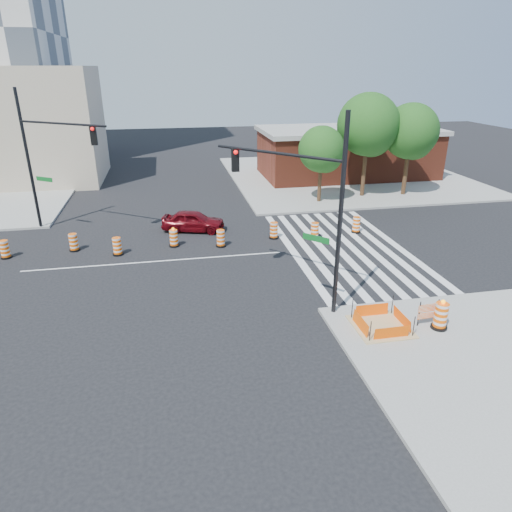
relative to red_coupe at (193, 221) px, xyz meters
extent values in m
plane|color=black|center=(-2.37, -4.71, -0.68)|extent=(120.00, 120.00, 0.00)
cube|color=gray|center=(15.63, 13.29, -0.61)|extent=(22.00, 22.00, 0.15)
cube|color=silver|center=(5.43, -4.71, -0.68)|extent=(0.45, 13.50, 0.01)
cube|color=silver|center=(6.33, -4.71, -0.68)|extent=(0.45, 13.50, 0.01)
cube|color=silver|center=(7.23, -4.71, -0.68)|extent=(0.45, 13.50, 0.01)
cube|color=silver|center=(8.13, -4.71, -0.68)|extent=(0.45, 13.50, 0.01)
cube|color=silver|center=(9.03, -4.71, -0.68)|extent=(0.45, 13.50, 0.01)
cube|color=silver|center=(9.93, -4.71, -0.68)|extent=(0.45, 13.50, 0.01)
cube|color=silver|center=(10.83, -4.71, -0.68)|extent=(0.45, 13.50, 0.01)
cube|color=silver|center=(11.73, -4.71, -0.68)|extent=(0.45, 13.50, 0.01)
cube|color=silver|center=(-2.37, -4.71, -0.68)|extent=(14.00, 0.12, 0.01)
cube|color=tan|center=(6.63, -13.71, -0.51)|extent=(2.20, 2.20, 0.05)
cube|color=#FF5605|center=(6.63, -14.61, -0.26)|extent=(1.44, 0.02, 0.55)
cube|color=#FF5605|center=(6.63, -12.81, -0.26)|extent=(1.44, 0.02, 0.55)
cube|color=#FF5605|center=(5.73, -13.71, -0.26)|extent=(0.02, 1.44, 0.55)
cube|color=#FF5605|center=(7.53, -13.71, -0.26)|extent=(0.02, 1.44, 0.55)
cylinder|color=black|center=(5.73, -14.61, -0.08)|extent=(0.04, 0.04, 0.90)
cylinder|color=black|center=(7.53, -14.61, -0.08)|extent=(0.04, 0.04, 0.90)
cylinder|color=black|center=(5.73, -12.81, -0.08)|extent=(0.04, 0.04, 0.90)
cylinder|color=black|center=(7.53, -12.81, -0.08)|extent=(0.04, 0.04, 0.90)
cube|color=maroon|center=(15.63, 13.29, 1.42)|extent=(16.00, 8.00, 4.20)
cube|color=gray|center=(15.63, 13.29, 3.72)|extent=(16.50, 8.50, 0.40)
cube|color=#BEAC91|center=(-14.37, 17.29, 4.32)|extent=(14.00, 10.00, 10.00)
imported|color=#5A070E|center=(0.00, 0.00, 0.00)|extent=(4.29, 2.66, 1.36)
cylinder|color=black|center=(5.20, -12.10, 3.63)|extent=(0.19, 0.19, 8.32)
cylinder|color=black|center=(3.08, -9.80, 5.92)|extent=(4.31, 4.68, 0.12)
cube|color=black|center=(1.61, -8.19, 5.40)|extent=(0.33, 0.29, 1.04)
sphere|color=#FF0C0C|center=(1.61, -8.37, 5.76)|extent=(0.19, 0.19, 0.19)
cube|color=#0C591E|center=(4.49, -11.33, 2.59)|extent=(0.88, 0.95, 0.26)
cylinder|color=black|center=(-9.91, 2.45, 3.80)|extent=(0.20, 0.20, 8.67)
cylinder|color=black|center=(-7.24, 0.60, 6.19)|extent=(5.42, 3.81, 0.13)
cube|color=black|center=(-5.37, -0.70, 5.65)|extent=(0.35, 0.30, 1.08)
sphere|color=#FF0C0C|center=(-5.37, -0.88, 6.02)|extent=(0.20, 0.20, 0.20)
cube|color=#0C591E|center=(-9.02, 1.83, 2.72)|extent=(1.09, 0.78, 0.27)
cylinder|color=black|center=(8.90, -14.22, -0.48)|extent=(0.65, 0.65, 0.11)
cylinder|color=#FF5B05|center=(8.90, -14.22, 0.07)|extent=(0.52, 0.52, 1.03)
sphere|color=#FF990C|center=(8.90, -14.22, 0.67)|extent=(0.17, 0.17, 0.17)
cube|color=#FF5B05|center=(8.56, -13.86, 0.24)|extent=(0.93, 0.10, 0.31)
cube|color=#FF5B05|center=(8.56, -13.86, -0.12)|extent=(0.93, 0.10, 0.24)
cylinder|color=black|center=(8.15, -13.88, 0.02)|extent=(0.04, 0.04, 1.10)
cylinder|color=black|center=(8.98, -13.83, 0.02)|extent=(0.04, 0.04, 1.10)
cylinder|color=#382314|center=(10.11, 4.78, 1.17)|extent=(0.28, 0.28, 3.71)
sphere|color=#124213|center=(10.11, 4.78, 3.49)|extent=(3.48, 3.48, 3.48)
sphere|color=#124213|center=(10.55, 5.04, 2.91)|extent=(2.55, 2.55, 2.55)
sphere|color=#124213|center=(9.75, 4.60, 3.15)|extent=(2.32, 2.32, 2.32)
cylinder|color=#382314|center=(14.14, 5.77, 1.89)|extent=(0.33, 0.33, 5.14)
sphere|color=#124213|center=(14.14, 5.77, 5.10)|extent=(4.82, 4.82, 4.82)
sphere|color=#124213|center=(14.65, 6.08, 4.29)|extent=(3.53, 3.53, 3.53)
sphere|color=#124213|center=(13.73, 5.57, 4.62)|extent=(3.21, 3.21, 3.21)
cylinder|color=#382314|center=(17.66, 5.52, 1.64)|extent=(0.34, 0.34, 4.65)
sphere|color=#124213|center=(17.66, 5.52, 4.54)|extent=(4.35, 4.35, 4.35)
sphere|color=#124213|center=(18.20, 5.84, 3.82)|extent=(3.19, 3.19, 3.19)
sphere|color=#124213|center=(17.23, 5.30, 4.11)|extent=(2.90, 2.90, 2.90)
cylinder|color=black|center=(-10.63, -2.58, -0.63)|extent=(0.60, 0.60, 0.10)
cylinder|color=#FF5B05|center=(-10.63, -2.58, -0.13)|extent=(0.48, 0.48, 0.95)
cylinder|color=black|center=(-7.05, -2.16, -0.63)|extent=(0.60, 0.60, 0.10)
cylinder|color=#FF5B05|center=(-7.05, -2.16, -0.13)|extent=(0.48, 0.48, 0.95)
cylinder|color=black|center=(-4.51, -3.30, -0.63)|extent=(0.60, 0.60, 0.10)
cylinder|color=#FF5B05|center=(-4.51, -3.30, -0.13)|extent=(0.48, 0.48, 0.95)
cylinder|color=black|center=(-1.33, -2.57, -0.63)|extent=(0.60, 0.60, 0.10)
cylinder|color=#FF5B05|center=(-1.33, -2.57, -0.13)|extent=(0.48, 0.48, 0.95)
sphere|color=#FF990C|center=(-1.33, -2.57, 0.42)|extent=(0.16, 0.16, 0.16)
cylinder|color=black|center=(1.41, -3.11, -0.63)|extent=(0.60, 0.60, 0.10)
cylinder|color=#FF5B05|center=(1.41, -3.11, -0.13)|extent=(0.48, 0.48, 0.95)
cylinder|color=black|center=(4.82, -2.36, -0.63)|extent=(0.60, 0.60, 0.10)
cylinder|color=#FF5B05|center=(4.82, -2.36, -0.13)|extent=(0.48, 0.48, 0.95)
cylinder|color=black|center=(7.29, -2.90, -0.63)|extent=(0.60, 0.60, 0.10)
cylinder|color=#FF5B05|center=(7.29, -2.90, -0.13)|extent=(0.48, 0.48, 0.95)
cylinder|color=black|center=(10.29, -2.31, -0.63)|extent=(0.60, 0.60, 0.10)
cylinder|color=#FF5B05|center=(10.29, -2.31, -0.13)|extent=(0.48, 0.48, 0.95)
camera|label=1|loc=(-1.39, -28.40, 9.23)|focal=32.00mm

